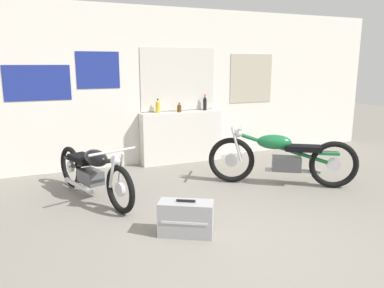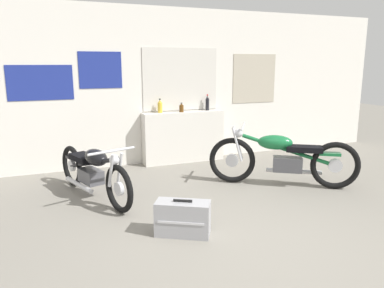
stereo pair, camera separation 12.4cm
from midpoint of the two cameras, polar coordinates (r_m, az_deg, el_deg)
The scene contains 9 objects.
ground_plane at distance 3.97m, azimuth 8.61°, elevation -15.20°, with size 24.00×24.00×0.00m, color gray.
wall_back at distance 6.86m, azimuth -7.09°, elevation 8.64°, with size 10.00×0.07×2.80m.
sill_counter at distance 6.99m, azimuth -2.13°, elevation 1.07°, with size 1.54×0.28×0.94m.
bottle_leftmost at distance 6.78m, azimuth -5.74°, elevation 5.69°, with size 0.08×0.08×0.25m.
bottle_left_center at distance 6.87m, azimuth -2.47°, elevation 5.51°, with size 0.08×0.08×0.17m.
bottle_center at distance 7.14m, azimuth 1.48°, elevation 6.23°, with size 0.07×0.07×0.30m.
motorcycle_green at distance 5.79m, azimuth 12.93°, elevation -1.98°, with size 1.90×1.30×0.90m.
motorcycle_black at distance 5.28m, azimuth -15.60°, elevation -3.93°, with size 0.85×1.93×0.77m.
hard_case_silver at distance 4.10m, azimuth -1.81°, elevation -11.26°, with size 0.63×0.51×0.40m.
Camera 1 is at (-1.96, -2.95, 1.82)m, focal length 35.00 mm.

